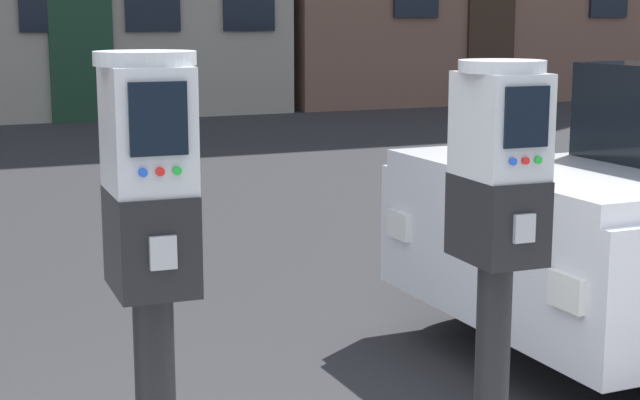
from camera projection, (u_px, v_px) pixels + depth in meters
name	position (u px, v px, depth m)	size (l,w,h in m)	color
parking_meter_near_kerb	(151.00, 261.00, 2.17)	(0.23, 0.26, 1.46)	black
parking_meter_twin_adjacent	(497.00, 236.00, 2.52)	(0.23, 0.26, 1.42)	black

